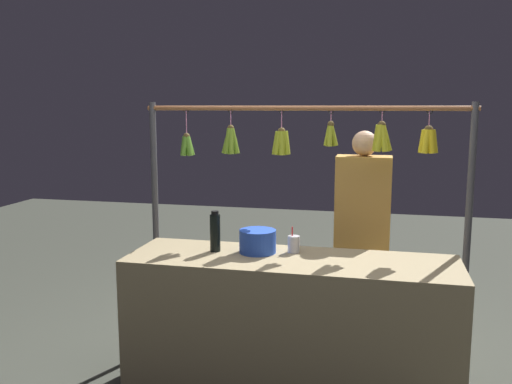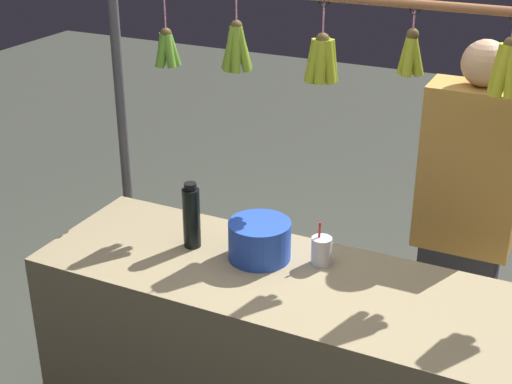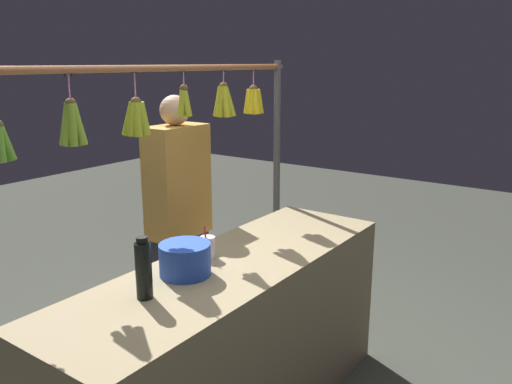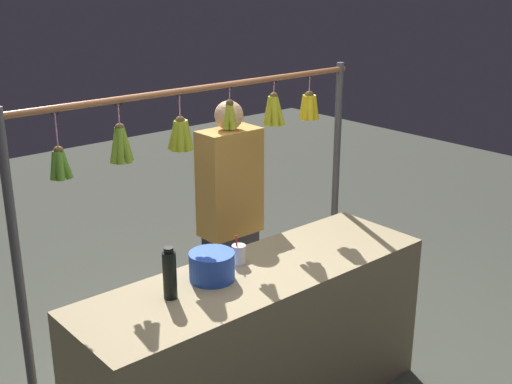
{
  "view_description": "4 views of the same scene",
  "coord_description": "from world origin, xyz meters",
  "px_view_note": "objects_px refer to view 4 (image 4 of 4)",
  "views": [
    {
      "loc": [
        -0.51,
        3.13,
        1.77
      ],
      "look_at": [
        0.22,
        0.0,
        1.26
      ],
      "focal_mm": 38.43,
      "sensor_mm": 36.0,
      "label": 1
    },
    {
      "loc": [
        -0.78,
        2.02,
        2.19
      ],
      "look_at": [
        0.2,
        0.0,
        1.17
      ],
      "focal_mm": 51.52,
      "sensor_mm": 36.0,
      "label": 2
    },
    {
      "loc": [
        1.78,
        1.41,
        1.78
      ],
      "look_at": [
        -0.2,
        0.0,
        1.17
      ],
      "focal_mm": 36.39,
      "sensor_mm": 36.0,
      "label": 3
    },
    {
      "loc": [
        1.99,
        2.3,
        2.33
      ],
      "look_at": [
        0.0,
        0.0,
        1.3
      ],
      "focal_mm": 46.09,
      "sensor_mm": 36.0,
      "label": 4
    }
  ],
  "objects_px": {
    "water_bottle": "(170,274)",
    "drink_cup": "(239,254)",
    "blue_bucket": "(212,266)",
    "vendor_person": "(230,228)"
  },
  "relations": [
    {
      "from": "water_bottle",
      "to": "drink_cup",
      "type": "height_order",
      "value": "water_bottle"
    },
    {
      "from": "blue_bucket",
      "to": "drink_cup",
      "type": "relative_size",
      "value": 1.42
    },
    {
      "from": "water_bottle",
      "to": "blue_bucket",
      "type": "bearing_deg",
      "value": -174.0
    },
    {
      "from": "blue_bucket",
      "to": "vendor_person",
      "type": "height_order",
      "value": "vendor_person"
    },
    {
      "from": "water_bottle",
      "to": "vendor_person",
      "type": "xyz_separation_m",
      "value": [
        -0.88,
        -0.65,
        -0.2
      ]
    },
    {
      "from": "blue_bucket",
      "to": "vendor_person",
      "type": "xyz_separation_m",
      "value": [
        -0.61,
        -0.62,
        -0.15
      ]
    },
    {
      "from": "drink_cup",
      "to": "vendor_person",
      "type": "height_order",
      "value": "vendor_person"
    },
    {
      "from": "blue_bucket",
      "to": "vendor_person",
      "type": "distance_m",
      "value": 0.89
    },
    {
      "from": "water_bottle",
      "to": "drink_cup",
      "type": "distance_m",
      "value": 0.49
    },
    {
      "from": "drink_cup",
      "to": "vendor_person",
      "type": "xyz_separation_m",
      "value": [
        -0.4,
        -0.57,
        -0.13
      ]
    }
  ]
}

